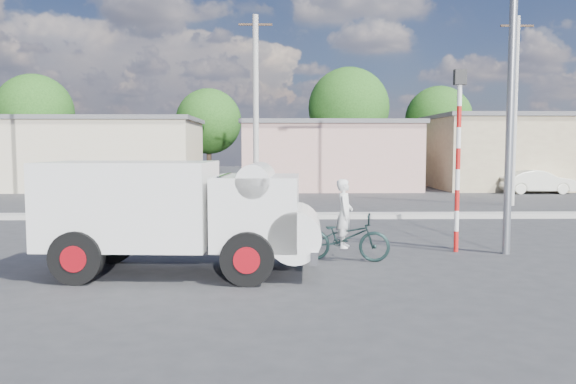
{
  "coord_description": "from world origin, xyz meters",
  "views": [
    {
      "loc": [
        -1.17,
        -11.83,
        2.55
      ],
      "look_at": [
        -0.83,
        3.45,
        1.3
      ],
      "focal_mm": 35.0,
      "sensor_mm": 36.0,
      "label": 1
    }
  ],
  "objects_px": {
    "truck": "(182,212)",
    "bicycle": "(344,237)",
    "traffic_pole": "(458,144)",
    "streetlight": "(506,41)",
    "cyclist": "(344,227)",
    "car_cream": "(537,182)"
  },
  "relations": [
    {
      "from": "bicycle",
      "to": "cyclist",
      "type": "xyz_separation_m",
      "value": [
        0.0,
        0.0,
        0.23
      ]
    },
    {
      "from": "cyclist",
      "to": "streetlight",
      "type": "relative_size",
      "value": 0.17
    },
    {
      "from": "cyclist",
      "to": "car_cream",
      "type": "bearing_deg",
      "value": -24.15
    },
    {
      "from": "cyclist",
      "to": "streetlight",
      "type": "bearing_deg",
      "value": -67.83
    },
    {
      "from": "truck",
      "to": "car_cream",
      "type": "xyz_separation_m",
      "value": [
        15.99,
        18.77,
        -0.61
      ]
    },
    {
      "from": "bicycle",
      "to": "cyclist",
      "type": "relative_size",
      "value": 1.32
    },
    {
      "from": "bicycle",
      "to": "streetlight",
      "type": "distance_m",
      "value": 5.87
    },
    {
      "from": "bicycle",
      "to": "traffic_pole",
      "type": "distance_m",
      "value": 3.66
    },
    {
      "from": "truck",
      "to": "bicycle",
      "type": "distance_m",
      "value": 3.65
    },
    {
      "from": "traffic_pole",
      "to": "streetlight",
      "type": "xyz_separation_m",
      "value": [
        0.94,
        -0.3,
        2.37
      ]
    },
    {
      "from": "bicycle",
      "to": "cyclist",
      "type": "distance_m",
      "value": 0.23
    },
    {
      "from": "bicycle",
      "to": "car_cream",
      "type": "xyz_separation_m",
      "value": [
        12.6,
        17.6,
        0.1
      ]
    },
    {
      "from": "traffic_pole",
      "to": "streetlight",
      "type": "distance_m",
      "value": 2.56
    },
    {
      "from": "traffic_pole",
      "to": "bicycle",
      "type": "bearing_deg",
      "value": -160.34
    },
    {
      "from": "bicycle",
      "to": "car_cream",
      "type": "relative_size",
      "value": 0.52
    },
    {
      "from": "truck",
      "to": "bicycle",
      "type": "height_order",
      "value": "truck"
    },
    {
      "from": "cyclist",
      "to": "traffic_pole",
      "type": "bearing_deg",
      "value": -58.88
    },
    {
      "from": "cyclist",
      "to": "car_cream",
      "type": "xyz_separation_m",
      "value": [
        12.6,
        17.6,
        -0.13
      ]
    },
    {
      "from": "truck",
      "to": "bicycle",
      "type": "xyz_separation_m",
      "value": [
        3.39,
        1.17,
        -0.71
      ]
    },
    {
      "from": "truck",
      "to": "bicycle",
      "type": "bearing_deg",
      "value": 22.3
    },
    {
      "from": "truck",
      "to": "streetlight",
      "type": "xyz_separation_m",
      "value": [
        7.17,
        1.88,
        3.72
      ]
    },
    {
      "from": "bicycle",
      "to": "traffic_pole",
      "type": "relative_size",
      "value": 0.46
    }
  ]
}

